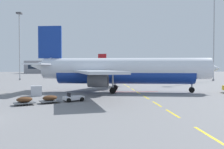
% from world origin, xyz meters
% --- Properties ---
extents(ground, '(400.00, 400.00, 0.00)m').
position_xyz_m(ground, '(40.00, 40.00, 0.00)').
color(ground, slate).
extents(apron_paint_markings, '(8.00, 94.25, 0.01)m').
position_xyz_m(apron_paint_markings, '(18.00, 36.48, 0.00)').
color(apron_paint_markings, yellow).
rests_on(apron_paint_markings, ground).
extents(airliner_foreground, '(34.78, 34.25, 12.20)m').
position_xyz_m(airliner_foreground, '(15.20, 21.74, 3.95)').
color(airliner_foreground, silver).
rests_on(airliner_foreground, ground).
extents(airliner_mid_left, '(30.28, 29.15, 10.87)m').
position_xyz_m(airliner_mid_left, '(1.73, 88.77, 3.52)').
color(airliner_mid_left, silver).
rests_on(airliner_mid_left, ground).
extents(baggage_train, '(8.36, 5.12, 1.14)m').
position_xyz_m(baggage_train, '(4.87, 9.32, 0.52)').
color(baggage_train, silver).
rests_on(baggage_train, ground).
extents(uld_cargo_container, '(1.99, 1.96, 1.60)m').
position_xyz_m(uld_cargo_container, '(1.17, 16.87, 0.80)').
color(uld_cargo_container, '#B7BCC6').
rests_on(uld_cargo_container, ground).
extents(apron_light_mast_near, '(1.80, 1.80, 24.29)m').
position_xyz_m(apron_light_mast_near, '(-17.23, 64.41, 15.15)').
color(apron_light_mast_near, slate).
rests_on(apron_light_mast_near, ground).
extents(apron_light_mast_far, '(1.80, 1.80, 30.01)m').
position_xyz_m(apron_light_mast_far, '(50.09, 55.01, 18.25)').
color(apron_light_mast_far, slate).
rests_on(apron_light_mast_far, ground).
extents(terminal_satellite, '(78.15, 21.56, 11.65)m').
position_xyz_m(terminal_satellite, '(-6.93, 170.34, 5.04)').
color(terminal_satellite, gray).
rests_on(terminal_satellite, ground).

